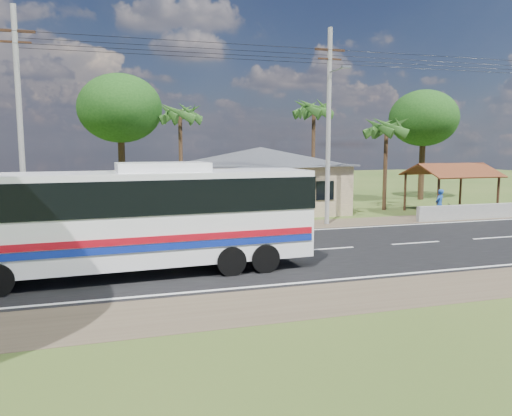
% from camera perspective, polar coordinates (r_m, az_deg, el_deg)
% --- Properties ---
extents(ground, '(120.00, 120.00, 0.00)m').
position_cam_1_polar(ground, '(22.21, 8.16, -4.69)').
color(ground, '#364E1B').
rests_on(ground, ground).
extents(road, '(120.00, 16.00, 0.03)m').
position_cam_1_polar(road, '(22.21, 8.16, -4.67)').
color(road, black).
rests_on(road, ground).
extents(house, '(12.40, 10.00, 5.00)m').
position_cam_1_polar(house, '(34.28, 0.50, 4.04)').
color(house, tan).
rests_on(house, ground).
extents(waiting_shed, '(5.20, 4.48, 3.35)m').
position_cam_1_polar(waiting_shed, '(35.95, 21.41, 3.83)').
color(waiting_shed, '#331D12').
rests_on(waiting_shed, ground).
extents(concrete_barrier, '(7.00, 0.30, 0.90)m').
position_cam_1_polar(concrete_barrier, '(33.28, 22.96, -0.43)').
color(concrete_barrier, '#9E9E99').
rests_on(concrete_barrier, ground).
extents(utility_poles, '(32.80, 2.22, 11.00)m').
position_cam_1_polar(utility_poles, '(28.76, 7.70, 9.59)').
color(utility_poles, '#9E9E99').
rests_on(utility_poles, ground).
extents(palm_near, '(2.80, 2.80, 6.70)m').
position_cam_1_polar(palm_near, '(35.96, 14.69, 8.85)').
color(palm_near, '#47301E').
rests_on(palm_near, ground).
extents(palm_mid, '(2.80, 2.80, 8.20)m').
position_cam_1_polar(palm_mid, '(38.41, 6.63, 11.08)').
color(palm_mid, '#47301E').
rests_on(palm_mid, ground).
extents(palm_far, '(2.80, 2.80, 7.70)m').
position_cam_1_polar(palm_far, '(36.10, -8.68, 10.53)').
color(palm_far, '#47301E').
rests_on(palm_far, ground).
extents(tree_behind_house, '(6.00, 6.00, 9.61)m').
position_cam_1_polar(tree_behind_house, '(37.76, -15.27, 10.88)').
color(tree_behind_house, '#47301E').
rests_on(tree_behind_house, ground).
extents(tree_behind_shed, '(5.60, 5.60, 9.02)m').
position_cam_1_polar(tree_behind_shed, '(43.75, 18.62, 9.66)').
color(tree_behind_shed, '#47301E').
rests_on(tree_behind_shed, ground).
extents(coach_bus, '(12.83, 3.27, 3.95)m').
position_cam_1_polar(coach_bus, '(17.84, -13.82, -0.41)').
color(coach_bus, white).
rests_on(coach_bus, ground).
extents(motorcycle, '(1.61, 1.07, 0.80)m').
position_cam_1_polar(motorcycle, '(34.38, 20.52, -0.17)').
color(motorcycle, black).
rests_on(motorcycle, ground).
extents(person, '(0.81, 0.69, 1.87)m').
position_cam_1_polar(person, '(32.53, 20.24, 0.40)').
color(person, navy).
rests_on(person, ground).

